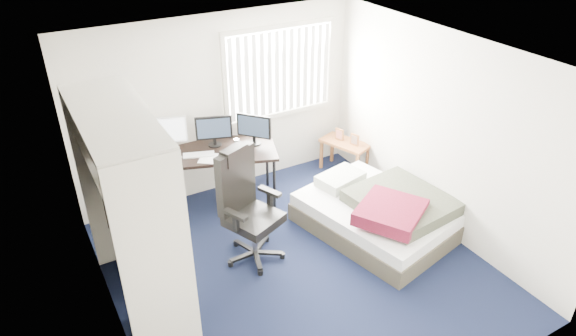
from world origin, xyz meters
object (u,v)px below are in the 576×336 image
at_px(office_chair, 248,217).
at_px(bed, 380,213).
at_px(desk, 211,148).
at_px(nightstand, 345,146).

height_order(office_chair, bed, office_chair).
relative_size(desk, nightstand, 2.27).
bearing_deg(nightstand, office_chair, -153.25).
distance_m(desk, bed, 2.34).
bearing_deg(bed, nightstand, 71.83).
bearing_deg(desk, office_chair, -93.73).
xyz_separation_m(desk, office_chair, (-0.08, -1.24, -0.31)).
xyz_separation_m(office_chair, nightstand, (2.13, 1.07, -0.10)).
height_order(desk, nightstand, desk).
xyz_separation_m(desk, nightstand, (2.04, -0.17, -0.41)).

